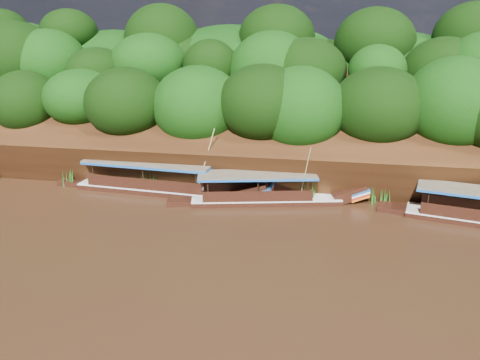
% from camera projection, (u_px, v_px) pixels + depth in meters
% --- Properties ---
extents(ground, '(160.00, 160.00, 0.00)m').
position_uv_depth(ground, '(290.00, 250.00, 29.78)').
color(ground, black).
rests_on(ground, ground).
extents(riverbank, '(120.00, 30.06, 19.40)m').
position_uv_depth(riverbank, '(308.00, 140.00, 50.40)').
color(riverbank, black).
rests_on(riverbank, ground).
extents(boat_1, '(14.25, 5.05, 5.32)m').
position_uv_depth(boat_1, '(275.00, 196.00, 37.61)').
color(boat_1, black).
rests_on(boat_1, ground).
extents(boat_2, '(17.09, 3.61, 6.27)m').
position_uv_depth(boat_2, '(168.00, 186.00, 39.72)').
color(boat_2, black).
rests_on(boat_2, ground).
extents(reeds, '(51.05, 2.06, 1.89)m').
position_uv_depth(reeds, '(266.00, 187.00, 38.70)').
color(reeds, '#1E6E1B').
rests_on(reeds, ground).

